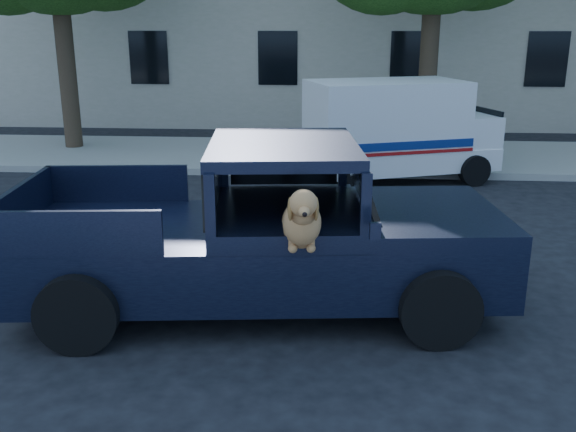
% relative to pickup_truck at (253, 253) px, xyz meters
% --- Properties ---
extents(ground, '(120.00, 120.00, 0.00)m').
position_rel_pickup_truck_xyz_m(ground, '(-1.84, -0.53, -0.67)').
color(ground, black).
rests_on(ground, ground).
extents(far_sidewalk, '(60.00, 4.00, 0.15)m').
position_rel_pickup_truck_xyz_m(far_sidewalk, '(-1.84, 8.67, -0.59)').
color(far_sidewalk, gray).
rests_on(far_sidewalk, ground).
extents(lane_stripes, '(21.60, 0.14, 0.01)m').
position_rel_pickup_truck_xyz_m(lane_stripes, '(0.16, 2.87, -0.66)').
color(lane_stripes, silver).
rests_on(lane_stripes, ground).
extents(pickup_truck, '(5.71, 3.01, 1.97)m').
position_rel_pickup_truck_xyz_m(pickup_truck, '(0.00, 0.00, 0.00)').
color(pickup_truck, black).
rests_on(pickup_truck, ground).
extents(mail_truck, '(4.21, 2.98, 2.11)m').
position_rel_pickup_truck_xyz_m(mail_truck, '(2.23, 6.53, 0.25)').
color(mail_truck, silver).
rests_on(mail_truck, ground).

